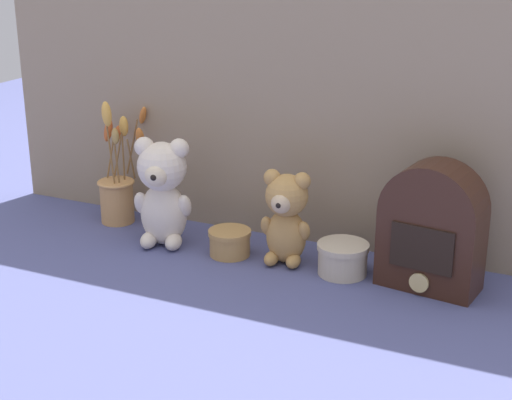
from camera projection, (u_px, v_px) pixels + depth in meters
ground_plane at (252, 260)px, 1.79m from camera, size 4.00×4.00×0.00m
backdrop_wall at (283, 78)px, 1.80m from camera, size 1.53×0.02×0.78m
teddy_bear_large at (163, 190)px, 1.83m from camera, size 0.15×0.13×0.26m
teddy_bear_medium at (286, 216)px, 1.74m from camera, size 0.12×0.11×0.22m
flower_vase at (117, 188)px, 1.99m from camera, size 0.13×0.14×0.32m
vintage_radio at (432, 229)px, 1.61m from camera, size 0.22×0.13×0.27m
decorative_tin_tall at (343, 259)px, 1.71m from camera, size 0.11×0.11×0.07m
decorative_tin_short at (230, 242)px, 1.81m from camera, size 0.10×0.10×0.06m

